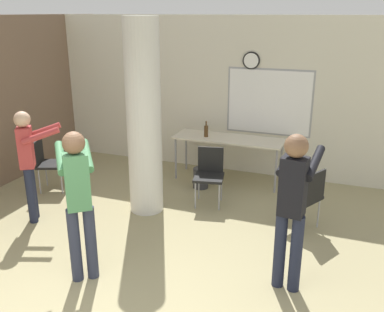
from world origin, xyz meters
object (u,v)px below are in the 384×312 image
(chair_by_left_wall, at_px, (48,161))
(person_playing_side, at_px, (293,201))
(bottle_on_table, at_px, (206,131))
(chair_mid_room, at_px, (306,195))
(person_watching_back, at_px, (29,158))
(person_playing_front, at_px, (78,195))
(chair_table_front, at_px, (209,172))
(folding_table, at_px, (228,141))

(chair_by_left_wall, bearing_deg, person_playing_side, -17.26)
(bottle_on_table, height_order, chair_mid_room, bottle_on_table)
(bottle_on_table, xyz_separation_m, chair_mid_room, (1.88, -1.31, -0.37))
(person_watching_back, bearing_deg, chair_by_left_wall, 118.16)
(chair_mid_room, height_order, person_watching_back, person_watching_back)
(chair_by_left_wall, height_order, chair_mid_room, same)
(person_playing_front, height_order, person_watching_back, person_playing_front)
(person_watching_back, bearing_deg, chair_mid_room, 16.54)
(chair_table_front, distance_m, person_watching_back, 2.62)
(chair_by_left_wall, xyz_separation_m, chair_mid_room, (4.16, 0.11, 0.00))
(person_playing_front, xyz_separation_m, person_watching_back, (-1.47, 0.95, -0.07))
(person_playing_front, bearing_deg, bottle_on_table, 85.11)
(folding_table, distance_m, person_watching_back, 3.26)
(folding_table, height_order, chair_by_left_wall, chair_by_left_wall)
(chair_mid_room, distance_m, person_playing_front, 3.00)
(chair_table_front, xyz_separation_m, chair_by_left_wall, (-2.67, -0.46, 0.00))
(person_playing_side, bearing_deg, person_playing_front, -163.64)
(chair_mid_room, bearing_deg, chair_by_left_wall, -178.51)
(chair_mid_room, height_order, person_playing_front, person_playing_front)
(chair_table_front, bearing_deg, chair_by_left_wall, -170.24)
(person_playing_side, bearing_deg, chair_mid_room, 89.43)
(person_playing_side, bearing_deg, folding_table, 118.09)
(bottle_on_table, xyz_separation_m, person_playing_front, (-0.28, -3.33, 0.12))
(folding_table, xyz_separation_m, chair_by_left_wall, (-2.67, -1.47, -0.21))
(chair_table_front, height_order, chair_by_left_wall, same)
(person_playing_side, relative_size, person_watching_back, 1.09)
(person_watching_back, bearing_deg, person_playing_side, -4.99)
(person_playing_front, height_order, person_playing_side, person_playing_side)
(chair_mid_room, relative_size, person_playing_front, 0.51)
(chair_table_front, bearing_deg, person_playing_side, -49.81)
(person_watching_back, bearing_deg, bottle_on_table, 53.61)
(folding_table, height_order, chair_table_front, chair_table_front)
(chair_by_left_wall, xyz_separation_m, person_playing_front, (1.99, -1.92, 0.49))
(bottle_on_table, bearing_deg, chair_table_front, -67.88)
(person_playing_side, height_order, person_watching_back, person_playing_side)
(folding_table, relative_size, person_playing_side, 1.09)
(bottle_on_table, height_order, chair_table_front, bottle_on_table)
(chair_by_left_wall, distance_m, person_watching_back, 1.18)
(chair_table_front, distance_m, person_playing_side, 2.34)
(chair_by_left_wall, relative_size, person_playing_side, 0.50)
(folding_table, height_order, bottle_on_table, bottle_on_table)
(chair_table_front, distance_m, chair_by_left_wall, 2.71)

